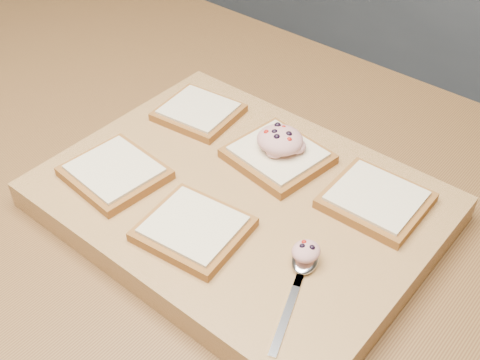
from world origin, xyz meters
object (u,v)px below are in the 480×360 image
at_px(cutting_board, 240,202).
at_px(tuna_salad_dollop, 280,140).
at_px(spoon, 303,267).
at_px(bread_far_center, 278,155).

xyz_separation_m(cutting_board, tuna_salad_dollop, (-0.00, 0.09, 0.05)).
bearing_deg(spoon, tuna_salad_dollop, 134.49).
bearing_deg(tuna_salad_dollop, cutting_board, -89.06).
bearing_deg(spoon, cutting_board, 157.69).
bearing_deg(tuna_salad_dollop, spoon, -45.51).
bearing_deg(tuna_salad_dollop, bread_far_center, -77.03).
bearing_deg(bread_far_center, tuna_salad_dollop, 102.97).
height_order(bread_far_center, spoon, bread_far_center).
xyz_separation_m(tuna_salad_dollop, spoon, (0.14, -0.14, -0.03)).
bearing_deg(cutting_board, bread_far_center, 90.25).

